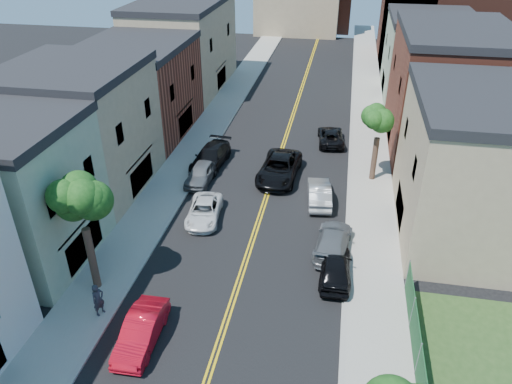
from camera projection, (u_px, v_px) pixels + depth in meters
The scene contains 25 objects.
sidewalk_left at pixel (214, 120), 49.95m from camera, with size 3.20×100.00×0.15m, color gray.
sidewalk_right at pixel (369, 131), 47.46m from camera, with size 3.20×100.00×0.15m, color gray.
curb_left at pixel (230, 121), 49.67m from camera, with size 0.30×100.00×0.15m, color gray.
curb_right at pixel (351, 129), 47.73m from camera, with size 0.30×100.00×0.15m, color gray.
bldg_left_palegrn at pixel (6, 197), 28.45m from camera, with size 9.00×8.00×8.50m, color gray.
bldg_left_tan_near at pixel (80, 133), 35.95m from camera, with size 9.00×10.00×9.00m, color #998466.
bldg_left_brick at pixel (138, 92), 45.53m from camera, with size 9.00×12.00×8.00m, color brown.
bldg_left_tan_far at pixel (184, 48), 57.02m from camera, with size 9.00×16.00×9.50m, color #998466.
bldg_right_tan at pixel (480, 171), 30.69m from camera, with size 9.00×12.00×9.00m, color #998466.
bldg_right_brick at pixel (448, 93), 42.31m from camera, with size 9.00×14.00×10.00m, color brown.
bldg_right_palegrn at pixel (427, 59), 54.56m from camera, with size 9.00×12.00×8.50m, color gray.
church at pixel (436, 8), 65.45m from camera, with size 16.20×14.20×22.60m.
backdrop_center at pixel (323, 0), 85.21m from camera, with size 10.00×8.00×10.00m, color brown.
tree_left_mid at pixel (77, 189), 24.61m from camera, with size 5.20×5.20×9.29m.
tree_right_far at pixel (381, 112), 36.11m from camera, with size 4.40×4.40×8.03m.
red_sedan at pixel (141, 331), 24.07m from camera, with size 1.57×4.51×1.49m, color red.
white_pickup at pixel (204, 211), 33.79m from camera, with size 2.16×4.68×1.30m, color silver.
grey_car_left at pixel (201, 173), 38.40m from camera, with size 1.80×4.48×1.53m, color #585B5F.
black_car_left at pixel (211, 157), 40.77m from camera, with size 2.30×5.66×1.64m, color black.
grey_car_right at pixel (333, 241), 30.60m from camera, with size 2.07×5.10×1.48m, color #5C5F63.
black_car_right at pixel (335, 267), 28.30m from camera, with size 1.85×4.59×1.56m, color black.
silver_car_right at pixel (319, 193), 35.71m from camera, with size 1.62×4.64×1.53m, color #9EA1A6.
dark_car_right_far at pixel (331, 136), 44.86m from camera, with size 2.24×4.85×1.35m, color black.
black_suv_lane at pixel (279, 168), 38.88m from camera, with size 2.92×6.33×1.76m, color black.
pedestrian_left at pixel (98, 300), 25.47m from camera, with size 0.70×0.46×1.92m, color #292931.
Camera 1 is at (4.97, -5.27, 18.91)m, focal length 33.94 mm.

